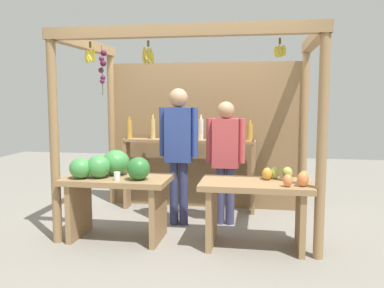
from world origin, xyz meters
name	(u,v)px	position (x,y,z in m)	size (l,w,h in m)	color
ground_plane	(194,225)	(0.00, 0.00, 0.00)	(12.00, 12.00, 0.00)	gray
market_stall	(199,116)	(-0.01, 0.38, 1.34)	(2.88, 1.83, 2.29)	#99754C
fruit_counter_left	(114,182)	(-0.79, -0.66, 0.65)	(1.16, 0.64, 0.99)	#99754C
fruit_counter_right	(258,199)	(0.79, -0.64, 0.52)	(1.16, 0.64, 0.85)	#99754C
bottle_shelf_unit	(188,154)	(-0.19, 0.64, 0.79)	(1.84, 0.22, 1.34)	#99754C
vendor_man	(179,143)	(-0.19, -0.02, 1.02)	(0.48, 0.23, 1.69)	navy
vendor_woman	(226,152)	(0.37, 0.10, 0.91)	(0.48, 0.21, 1.53)	#40416B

